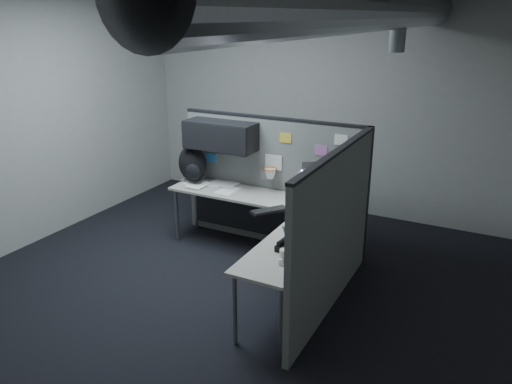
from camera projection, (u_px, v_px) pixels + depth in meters
The scene contains 12 objects.
room at pixel (276, 96), 4.42m from camera, with size 5.62×5.62×3.22m.
partition_back at pixel (258, 167), 6.17m from camera, with size 2.44×0.42×1.63m.
partition_right at pixel (334, 231), 4.79m from camera, with size 0.07×2.23×1.63m.
desk at pixel (268, 216), 5.68m from camera, with size 2.31×2.11×0.73m.
monitor at pixel (325, 187), 5.50m from camera, with size 0.60×0.60×0.49m.
keyboard at pixel (270, 211), 5.46m from camera, with size 0.38×0.44×0.04m.
mouse at pixel (295, 229), 5.01m from camera, with size 0.29×0.28×0.05m.
phone at pixel (289, 246), 4.58m from camera, with size 0.21×0.23×0.10m.
bottles at pixel (287, 262), 4.31m from camera, with size 0.12×0.17×0.07m.
cup at pixel (284, 255), 4.36m from camera, with size 0.08×0.08×0.11m, color beige.
papers at pixel (210, 184), 6.37m from camera, with size 0.85×0.55×0.02m.
backpack at pixel (193, 164), 6.40m from camera, with size 0.45×0.41×0.48m.
Camera 1 is at (2.46, -4.03, 2.77)m, focal length 35.00 mm.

